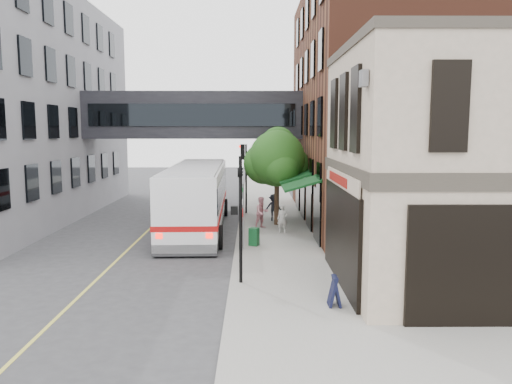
{
  "coord_description": "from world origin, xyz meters",
  "views": [
    {
      "loc": [
        0.82,
        -15.25,
        5.53
      ],
      "look_at": [
        0.96,
        4.86,
        3.04
      ],
      "focal_mm": 35.0,
      "sensor_mm": 36.0,
      "label": 1
    }
  ],
  "objects_px": {
    "bus": "(197,195)",
    "newspaper_box": "(254,237)",
    "pedestrian_a": "(282,219)",
    "pedestrian_b": "(262,213)",
    "pedestrian_c": "(273,207)",
    "sandwich_board": "(334,291)"
  },
  "relations": [
    {
      "from": "bus",
      "to": "newspaper_box",
      "type": "distance_m",
      "value": 5.78
    },
    {
      "from": "pedestrian_c",
      "to": "sandwich_board",
      "type": "bearing_deg",
      "value": -78.34
    },
    {
      "from": "newspaper_box",
      "to": "pedestrian_c",
      "type": "bearing_deg",
      "value": 101.59
    },
    {
      "from": "bus",
      "to": "newspaper_box",
      "type": "bearing_deg",
      "value": -55.4
    },
    {
      "from": "sandwich_board",
      "to": "pedestrian_a",
      "type": "bearing_deg",
      "value": 94.72
    },
    {
      "from": "bus",
      "to": "newspaper_box",
      "type": "xyz_separation_m",
      "value": [
        3.18,
        -4.61,
        -1.4
      ]
    },
    {
      "from": "pedestrian_b",
      "to": "pedestrian_c",
      "type": "height_order",
      "value": "pedestrian_b"
    },
    {
      "from": "pedestrian_a",
      "to": "sandwich_board",
      "type": "xyz_separation_m",
      "value": [
        0.95,
        -11.1,
        -0.28
      ]
    },
    {
      "from": "newspaper_box",
      "to": "pedestrian_a",
      "type": "bearing_deg",
      "value": 84.69
    },
    {
      "from": "pedestrian_c",
      "to": "sandwich_board",
      "type": "xyz_separation_m",
      "value": [
        1.27,
        -14.64,
        -0.33
      ]
    },
    {
      "from": "pedestrian_c",
      "to": "newspaper_box",
      "type": "xyz_separation_m",
      "value": [
        -1.18,
        -6.48,
        -0.38
      ]
    },
    {
      "from": "newspaper_box",
      "to": "sandwich_board",
      "type": "xyz_separation_m",
      "value": [
        2.45,
        -8.17,
        0.05
      ]
    },
    {
      "from": "bus",
      "to": "pedestrian_a",
      "type": "height_order",
      "value": "bus"
    },
    {
      "from": "bus",
      "to": "pedestrian_a",
      "type": "distance_m",
      "value": 5.1
    },
    {
      "from": "bus",
      "to": "pedestrian_c",
      "type": "distance_m",
      "value": 4.85
    },
    {
      "from": "pedestrian_b",
      "to": "pedestrian_c",
      "type": "bearing_deg",
      "value": 41.37
    },
    {
      "from": "bus",
      "to": "sandwich_board",
      "type": "relative_size",
      "value": 13.91
    },
    {
      "from": "pedestrian_a",
      "to": "pedestrian_b",
      "type": "bearing_deg",
      "value": 137.59
    },
    {
      "from": "pedestrian_b",
      "to": "newspaper_box",
      "type": "bearing_deg",
      "value": -126.67
    },
    {
      "from": "bus",
      "to": "newspaper_box",
      "type": "height_order",
      "value": "bus"
    },
    {
      "from": "newspaper_box",
      "to": "sandwich_board",
      "type": "relative_size",
      "value": 0.89
    },
    {
      "from": "pedestrian_a",
      "to": "pedestrian_b",
      "type": "height_order",
      "value": "pedestrian_b"
    }
  ]
}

